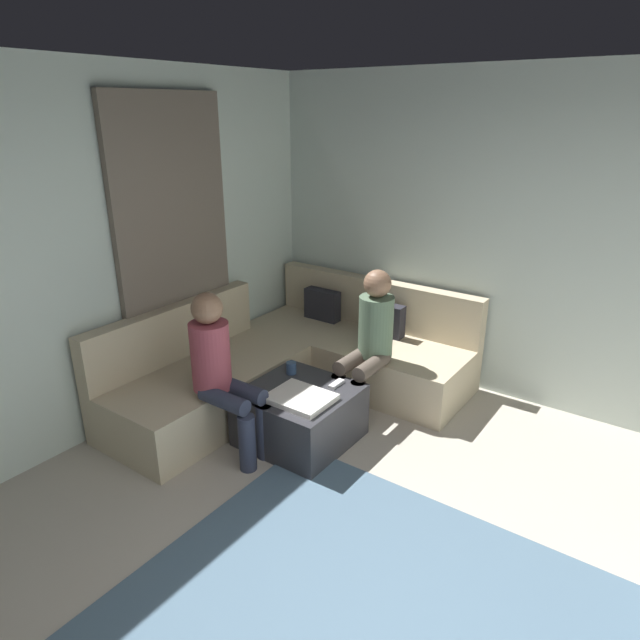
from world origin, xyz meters
The scene contains 10 objects.
wall_back centered at (0.00, 2.94, 1.35)m, with size 6.00×0.12×2.70m, color silver.
wall_left centered at (-2.94, 0.00, 1.35)m, with size 0.12×6.00×2.70m, color silver.
curtain_panel centered at (-2.84, 1.30, 1.25)m, with size 0.06×1.10×2.50m, color #726659.
sectional_couch centered at (-2.08, 1.88, 0.28)m, with size 2.10×2.55×0.87m.
ottoman centered at (-1.56, 1.28, 0.21)m, with size 0.76×0.76×0.42m, color #333338.
folded_blanket centered at (-1.46, 1.16, 0.44)m, with size 0.44×0.36×0.04m, color white.
coffee_mug centered at (-1.78, 1.46, 0.47)m, with size 0.08×0.08×0.10m, color #334C72.
game_remote centered at (-1.38, 1.50, 0.43)m, with size 0.05×0.15×0.02m, color white.
person_on_couch_back centered at (-1.36, 1.93, 0.66)m, with size 0.30×0.60×1.20m.
person_on_couch_side centered at (-1.93, 0.85, 0.66)m, with size 0.60×0.30×1.20m.
Camera 1 is at (0.67, -1.60, 2.37)m, focal length 31.07 mm.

